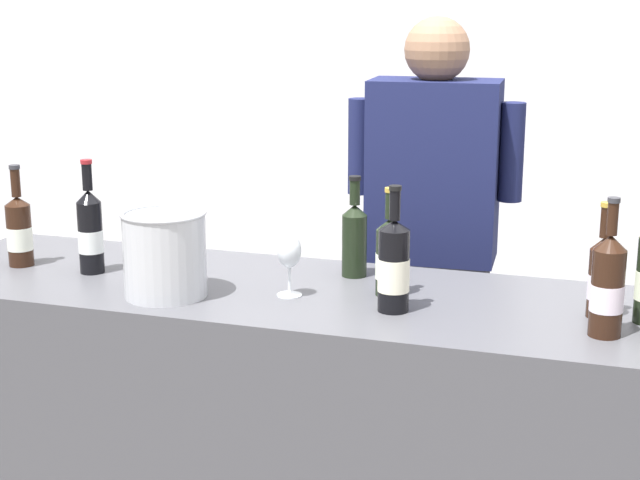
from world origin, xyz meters
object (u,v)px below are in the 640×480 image
Objects in this scene: wine_bottle_1 at (389,257)px; wine_glass at (289,253)px; wine_bottle_6 at (90,231)px; wine_bottle_9 at (602,276)px; ice_bucket at (165,253)px; wine_bottle_5 at (19,231)px; wine_bottle_8 at (608,286)px; wine_bottle_3 at (354,237)px; person_server at (431,274)px; wine_bottle_7 at (394,266)px.

wine_bottle_1 reaches higher than wine_glass.
wine_bottle_6 is 1.13× the size of wine_bottle_9.
wine_bottle_6 reaches higher than wine_glass.
wine_bottle_6 is at bearing 155.86° from ice_bucket.
wine_bottle_6 is at bearing -178.50° from wine_bottle_9.
wine_bottle_5 is at bearing -178.80° from wine_bottle_9.
wine_bottle_5 is at bearing 165.69° from ice_bucket.
wine_bottle_8 is (1.74, -0.11, 0.02)m from wine_bottle_5.
person_server is (0.13, 0.51, -0.24)m from wine_bottle_3.
wine_bottle_1 is 0.21m from wine_bottle_3.
wine_bottle_6 is at bearing 176.52° from wine_glass.
wine_glass is (-0.26, -0.09, 0.01)m from wine_bottle_1.
wine_bottle_6 is 0.65m from wine_glass.
wine_bottle_7 is 0.97× the size of wine_bottle_8.
wine_bottle_6 is 1.43× the size of ice_bucket.
wine_bottle_1 is at bearing -88.84° from person_server.
ice_bucket is (0.32, -0.14, -0.01)m from wine_bottle_6.
wine_bottle_6 is 1.47m from wine_bottle_9.
wine_bottle_9 is at bearing -1.75° from wine_bottle_1.
wine_bottle_7 is at bearing -167.41° from wine_bottle_9.
wine_bottle_1 and wine_bottle_9 have the same top height.
wine_bottle_3 is 0.73m from wine_bottle_9.
wine_glass is (-0.83, -0.08, 0.01)m from wine_bottle_9.
person_server is at bearing 91.16° from wine_bottle_1.
wine_bottle_5 is (-1.15, -0.05, 0.00)m from wine_bottle_1.
wine_bottle_7 is at bearing -85.72° from person_server.
wine_bottle_5 is 1.20m from wine_bottle_7.
ice_bucket is (0.57, -0.15, 0.01)m from wine_bottle_5.
wine_bottle_5 is 0.91× the size of wine_bottle_8.
wine_bottle_7 is at bearing -4.70° from wine_bottle_6.
wine_bottle_3 is at bearing 166.54° from wine_bottle_9.
person_server is (-0.58, 0.68, -0.23)m from wine_bottle_9.
wine_bottle_5 is 0.91× the size of wine_bottle_6.
wine_bottle_9 is at bearing 1.50° from wine_bottle_6.
wine_bottle_1 is 1.70× the size of wine_glass.
wine_glass is at bearing 17.60° from ice_bucket.
wine_bottle_8 is 1.05m from person_server.
wine_bottle_6 reaches higher than wine_bottle_9.
wine_bottle_9 is (1.47, 0.04, -0.02)m from wine_bottle_6.
wine_bottle_5 is 1.76× the size of wine_glass.
wine_bottle_5 is (-1.01, -0.21, -0.01)m from wine_bottle_3.
wine_glass is 0.83m from person_server.
person_server is at bearing 94.28° from wine_bottle_7.
wine_bottle_9 is at bearing -49.35° from person_server.
wine_bottle_5 reaches higher than wine_bottle_3.
ice_bucket is 0.14× the size of person_server.
wine_bottle_1 is 1.26× the size of ice_bucket.
wine_glass is at bearing -108.03° from person_server.
wine_bottle_3 is at bearing 156.56° from wine_bottle_8.
wine_bottle_5 is 1.36m from person_server.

